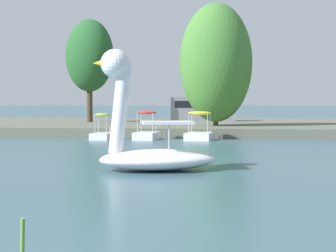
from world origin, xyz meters
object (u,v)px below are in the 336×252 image
(swan_boat, at_px, (149,142))
(tree_broadleaf_left, at_px, (89,56))
(pedal_boat_yellow, at_px, (200,132))
(pedal_boat_lime, at_px, (102,132))
(parked_van, at_px, (203,108))
(tree_willow_overhanging, at_px, (216,62))
(pedal_boat_red, at_px, (147,131))

(swan_boat, relative_size, tree_broadleaf_left, 0.51)
(pedal_boat_yellow, height_order, pedal_boat_lime, pedal_boat_yellow)
(parked_van, bearing_deg, pedal_boat_yellow, -87.43)
(tree_willow_overhanging, relative_size, parked_van, 1.50)
(pedal_boat_red, bearing_deg, pedal_boat_lime, -173.89)
(pedal_boat_lime, distance_m, tree_broadleaf_left, 13.33)
(pedal_boat_yellow, bearing_deg, pedal_boat_lime, -177.11)
(pedal_boat_yellow, xyz_separation_m, pedal_boat_lime, (-5.09, -0.26, -0.06))
(tree_willow_overhanging, bearing_deg, parked_van, 98.30)
(tree_willow_overhanging, height_order, parked_van, tree_willow_overhanging)
(tree_broadleaf_left, bearing_deg, pedal_boat_yellow, -53.42)
(pedal_boat_red, xyz_separation_m, parked_van, (2.12, 14.60, 1.08))
(swan_boat, distance_m, pedal_boat_lime, 14.84)
(pedal_boat_red, height_order, pedal_boat_lime, pedal_boat_red)
(pedal_boat_lime, bearing_deg, parked_van, 73.37)
(tree_broadleaf_left, xyz_separation_m, parked_van, (7.98, 2.96, -3.76))
(pedal_boat_red, distance_m, parked_van, 14.79)
(pedal_boat_lime, distance_m, parked_van, 15.54)
(tree_broadleaf_left, relative_size, tree_willow_overhanging, 0.99)
(swan_boat, distance_m, tree_broadleaf_left, 27.59)
(pedal_boat_lime, distance_m, tree_willow_overhanging, 9.20)
(tree_broadleaf_left, bearing_deg, parked_van, 20.35)
(pedal_boat_yellow, relative_size, tree_willow_overhanging, 0.30)
(pedal_boat_lime, xyz_separation_m, tree_broadleaf_left, (-3.54, 11.89, 4.89))
(pedal_boat_yellow, xyz_separation_m, tree_broadleaf_left, (-8.63, 11.63, 4.83))
(pedal_boat_red, bearing_deg, tree_broadleaf_left, 116.73)
(pedal_boat_yellow, height_order, tree_willow_overhanging, tree_willow_overhanging)
(pedal_boat_red, distance_m, tree_willow_overhanging, 7.75)
(swan_boat, xyz_separation_m, tree_willow_overhanging, (1.23, 20.12, 3.55))
(tree_broadleaf_left, distance_m, parked_van, 9.30)
(pedal_boat_yellow, relative_size, tree_broadleaf_left, 0.30)
(pedal_boat_yellow, bearing_deg, swan_boat, -92.35)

